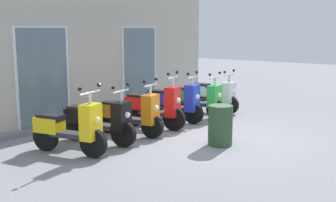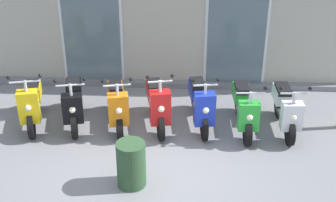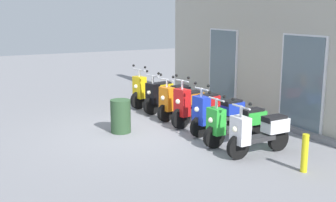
{
  "view_description": "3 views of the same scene",
  "coord_description": "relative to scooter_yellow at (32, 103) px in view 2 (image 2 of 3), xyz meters",
  "views": [
    {
      "loc": [
        -7.26,
        -4.6,
        2.25
      ],
      "look_at": [
        0.09,
        1.03,
        0.65
      ],
      "focal_mm": 44.99,
      "sensor_mm": 36.0,
      "label": 1
    },
    {
      "loc": [
        0.58,
        -6.88,
        4.9
      ],
      "look_at": [
        0.2,
        1.09,
        0.68
      ],
      "focal_mm": 51.29,
      "sensor_mm": 36.0,
      "label": 2
    },
    {
      "loc": [
        8.85,
        -4.05,
        2.83
      ],
      "look_at": [
        -0.57,
        0.82,
        0.58
      ],
      "focal_mm": 45.61,
      "sensor_mm": 36.0,
      "label": 3
    }
  ],
  "objects": [
    {
      "name": "ground_plane",
      "position": [
        2.49,
        -1.27,
        -0.48
      ],
      "size": [
        40.0,
        40.0,
        0.0
      ],
      "primitive_type": "plane",
      "color": "gray"
    },
    {
      "name": "storefront_facade",
      "position": [
        2.49,
        2.08,
        1.43
      ],
      "size": [
        9.28,
        0.5,
        3.95
      ],
      "color": "#B2AD9E",
      "rests_on": "ground_plane"
    },
    {
      "name": "scooter_yellow",
      "position": [
        0.0,
        0.0,
        0.0
      ],
      "size": [
        0.72,
        1.57,
        1.29
      ],
      "color": "black",
      "rests_on": "ground_plane"
    },
    {
      "name": "scooter_black",
      "position": [
        0.81,
        0.11,
        -0.02
      ],
      "size": [
        0.69,
        1.66,
        1.22
      ],
      "color": "black",
      "rests_on": "ground_plane"
    },
    {
      "name": "scooter_orange",
      "position": [
        1.68,
        0.06,
        -0.02
      ],
      "size": [
        0.67,
        1.55,
        1.24
      ],
      "color": "black",
      "rests_on": "ground_plane"
    },
    {
      "name": "scooter_red",
      "position": [
        2.47,
        0.04,
        0.02
      ],
      "size": [
        0.62,
        1.56,
        1.32
      ],
      "color": "black",
      "rests_on": "ground_plane"
    },
    {
      "name": "scooter_blue",
      "position": [
        3.31,
        0.12,
        0.02
      ],
      "size": [
        0.57,
        1.61,
        1.25
      ],
      "color": "black",
      "rests_on": "ground_plane"
    },
    {
      "name": "scooter_green",
      "position": [
        4.15,
        0.04,
        -0.02
      ],
      "size": [
        0.58,
        1.65,
        1.18
      ],
      "color": "black",
      "rests_on": "ground_plane"
    },
    {
      "name": "scooter_white",
      "position": [
        4.94,
        0.01,
        -0.01
      ],
      "size": [
        0.58,
        1.53,
        1.17
      ],
      "color": "black",
      "rests_on": "ground_plane"
    },
    {
      "name": "trash_bin",
      "position": [
        2.17,
        -1.84,
        -0.09
      ],
      "size": [
        0.47,
        0.47,
        0.79
      ],
      "primitive_type": "cylinder",
      "color": "#2D4C2D",
      "rests_on": "ground_plane"
    }
  ]
}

